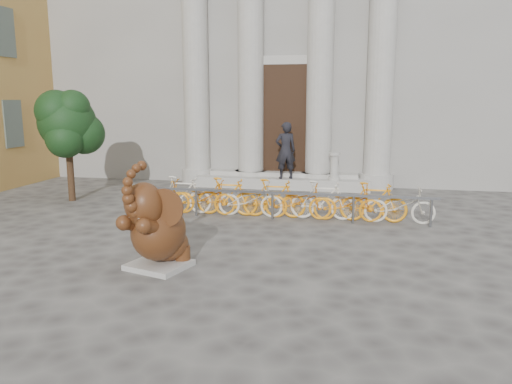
% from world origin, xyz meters
% --- Properties ---
extents(ground, '(80.00, 80.00, 0.00)m').
position_xyz_m(ground, '(0.00, 0.00, 0.00)').
color(ground, '#474442').
rests_on(ground, ground).
extents(classical_building, '(22.00, 10.70, 12.00)m').
position_xyz_m(classical_building, '(0.00, 14.93, 5.98)').
color(classical_building, gray).
rests_on(classical_building, ground).
extents(entrance_steps, '(6.00, 1.20, 0.36)m').
position_xyz_m(entrance_steps, '(0.00, 9.40, 0.18)').
color(entrance_steps, '#A8A59E').
rests_on(entrance_steps, ground).
extents(elephant_statue, '(1.31, 1.57, 1.99)m').
position_xyz_m(elephant_statue, '(-0.93, 0.55, 0.72)').
color(elephant_statue, '#A8A59E').
rests_on(elephant_statue, ground).
extents(bike_rack, '(8.11, 0.53, 1.00)m').
position_xyz_m(bike_rack, '(0.47, 4.90, 0.50)').
color(bike_rack, slate).
rests_on(bike_rack, ground).
extents(tree, '(1.90, 1.73, 3.30)m').
position_xyz_m(tree, '(-5.85, 5.78, 2.30)').
color(tree, '#332114').
rests_on(tree, ground).
extents(pedestrian, '(0.82, 0.69, 1.92)m').
position_xyz_m(pedestrian, '(0.16, 9.05, 1.32)').
color(pedestrian, black).
rests_on(pedestrian, entrance_steps).
extents(balustrade_post, '(0.38, 0.38, 0.92)m').
position_xyz_m(balustrade_post, '(1.80, 9.10, 0.79)').
color(balustrade_post, '#A8A59E').
rests_on(balustrade_post, entrance_steps).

